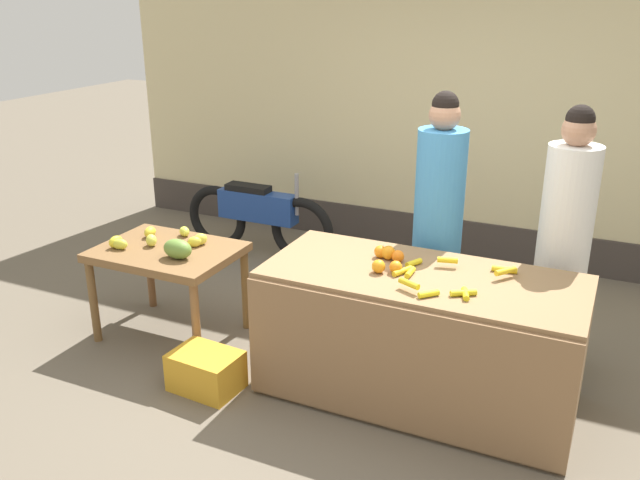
{
  "coord_description": "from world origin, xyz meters",
  "views": [
    {
      "loc": [
        1.44,
        -3.67,
        2.48
      ],
      "look_at": [
        -0.34,
        0.15,
        0.9
      ],
      "focal_mm": 37.81,
      "sensor_mm": 36.0,
      "label": 1
    }
  ],
  "objects_px": {
    "parked_motorcycle": "(258,216)",
    "produce_sack": "(302,284)",
    "vendor_woman_white_shirt": "(564,243)",
    "produce_crate": "(206,371)",
    "vendor_woman_blue_shirt": "(438,225)"
  },
  "relations": [
    {
      "from": "parked_motorcycle",
      "to": "vendor_woman_blue_shirt",
      "type": "bearing_deg",
      "value": -26.5
    },
    {
      "from": "vendor_woman_white_shirt",
      "to": "produce_sack",
      "type": "relative_size",
      "value": 3.27
    },
    {
      "from": "vendor_woman_blue_shirt",
      "to": "produce_crate",
      "type": "relative_size",
      "value": 4.22
    },
    {
      "from": "produce_crate",
      "to": "produce_sack",
      "type": "xyz_separation_m",
      "value": [
        0.1,
        1.22,
        0.15
      ]
    },
    {
      "from": "vendor_woman_white_shirt",
      "to": "parked_motorcycle",
      "type": "relative_size",
      "value": 1.13
    },
    {
      "from": "vendor_woman_white_shirt",
      "to": "parked_motorcycle",
      "type": "xyz_separation_m",
      "value": [
        -2.88,
        0.96,
        -0.51
      ]
    },
    {
      "from": "vendor_woman_blue_shirt",
      "to": "produce_sack",
      "type": "height_order",
      "value": "vendor_woman_blue_shirt"
    },
    {
      "from": "parked_motorcycle",
      "to": "produce_sack",
      "type": "distance_m",
      "value": 1.41
    },
    {
      "from": "vendor_woman_blue_shirt",
      "to": "parked_motorcycle",
      "type": "height_order",
      "value": "vendor_woman_blue_shirt"
    },
    {
      "from": "vendor_woman_white_shirt",
      "to": "produce_crate",
      "type": "relative_size",
      "value": 4.13
    },
    {
      "from": "vendor_woman_blue_shirt",
      "to": "produce_sack",
      "type": "bearing_deg",
      "value": 179.17
    },
    {
      "from": "vendor_woman_blue_shirt",
      "to": "vendor_woman_white_shirt",
      "type": "distance_m",
      "value": 0.83
    },
    {
      "from": "parked_motorcycle",
      "to": "produce_sack",
      "type": "relative_size",
      "value": 2.88
    },
    {
      "from": "parked_motorcycle",
      "to": "produce_crate",
      "type": "xyz_separation_m",
      "value": [
        0.88,
        -2.22,
        -0.27
      ]
    },
    {
      "from": "parked_motorcycle",
      "to": "produce_sack",
      "type": "bearing_deg",
      "value": -45.82
    }
  ]
}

